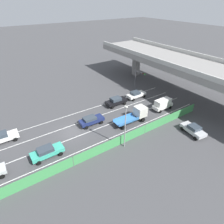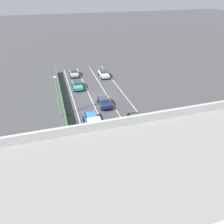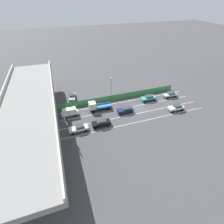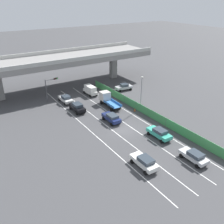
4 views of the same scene
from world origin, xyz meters
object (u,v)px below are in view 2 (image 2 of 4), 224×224
Objects in this scene: car_sedan_white at (154,143)px; parked_wagon_silver at (35,163)px; car_sedan_silver at (74,72)px; flatbed_truck_blue at (94,124)px; car_sedan_black at (137,121)px; car_hatchback_white at (104,73)px; traffic_light at (184,134)px; traffic_cone at (69,113)px; car_taxi_teal at (77,84)px; car_sedan_navy at (104,101)px; street_lamp at (58,93)px; car_van_white at (108,157)px.

car_sedan_white is 15.54m from parked_wagon_silver.
car_sedan_silver is 0.68× the size of flatbed_truck_blue.
car_hatchback_white is at bearing -90.61° from car_sedan_black.
car_hatchback_white is 30.24m from traffic_light.
car_sedan_white is 15.77m from traffic_cone.
car_taxi_teal is 7.19× the size of traffic_cone.
car_hatchback_white is 31.07m from parked_wagon_silver.
car_sedan_navy reaches higher than car_sedan_silver.
street_lamp reaches higher than traffic_light.
traffic_light is at bearing 170.00° from parked_wagon_silver.
car_taxi_teal is 1.04× the size of car_sedan_navy.
car_van_white is 9.64m from traffic_light.
flatbed_truck_blue reaches higher than car_sedan_silver.
car_van_white is 7.29m from flatbed_truck_blue.
traffic_light is 20.23m from street_lamp.
car_taxi_teal is (6.96, -17.02, -0.04)m from car_sedan_black.
car_hatchback_white is 0.85× the size of traffic_light.
car_sedan_black is 7.19× the size of traffic_cone.
flatbed_truck_blue is (7.21, 21.40, 0.43)m from car_hatchback_white.
flatbed_truck_blue is at bearing 71.39° from car_hatchback_white.
traffic_light is at bearing 130.57° from traffic_cone.
street_lamp is at bearing 67.07° from car_taxi_teal.
car_sedan_silver is 31.50m from car_van_white.
traffic_light reaches higher than car_sedan_silver.
car_taxi_teal is at bearing 33.75° from car_hatchback_white.
car_sedan_black is at bearing 105.14° from car_sedan_silver.
traffic_light is (-2.26, 30.02, 2.80)m from car_hatchback_white.
car_sedan_navy is 6.84m from traffic_cone.
car_sedan_black is 1.04× the size of car_sedan_navy.
car_taxi_teal is 1.03× the size of parked_wagon_silver.
traffic_light is at bearing 105.59° from car_sedan_silver.
car_sedan_white is at bearing -169.75° from car_van_white.
car_hatchback_white is 1.00× the size of car_sedan_navy.
car_sedan_navy is at bearing 101.17° from car_sedan_silver.
car_sedan_navy is (3.35, -7.83, -0.04)m from car_sedan_black.
street_lamp is (11.67, 15.37, 3.45)m from car_hatchback_white.
traffic_cone is (3.29, -13.27, -0.95)m from car_van_white.
car_van_white is at bearing 89.90° from car_sedan_silver.
flatbed_truck_blue reaches higher than car_sedan_black.
car_sedan_navy is at bearing -75.33° from car_sedan_white.
car_hatchback_white reaches higher than car_sedan_white.
car_taxi_teal is (0.30, 7.61, 0.03)m from car_sedan_silver.
parked_wagon_silver is at bearing 33.13° from flatbed_truck_blue.
flatbed_truck_blue is at bearing -40.19° from car_sedan_white.
parked_wagon_silver reaches higher than car_sedan_white.
flatbed_truck_blue is 1.43× the size of parked_wagon_silver.
car_sedan_black is at bearing 89.39° from car_hatchback_white.
parked_wagon_silver is at bearing -2.10° from car_sedan_white.
traffic_cone is (12.50, -14.60, -3.43)m from traffic_light.
car_taxi_teal is 23.88m from car_van_white.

